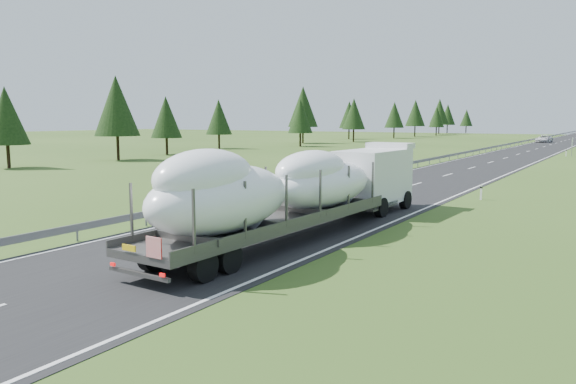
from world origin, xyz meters
The scene contains 6 objects.
road_surface centered at (0.00, 100.00, 0.01)m, with size 10.00×400.00×0.02m, color black.
guardrail centered at (-5.30, 99.94, 0.60)m, with size 0.10×400.00×0.76m.
highway_sign centered at (7.20, 80.00, 1.81)m, with size 0.08×0.90×2.60m.
tree_line_left centered at (-43.27, 93.22, 6.55)m, with size 14.55×240.22×12.08m.
boat_truck centered at (2.33, 13.97, 2.28)m, with size 3.44×20.57×4.22m.
distant_van centered at (-2.88, 129.24, 0.81)m, with size 2.67×5.80×1.61m, color silver.
Camera 1 is at (14.93, -7.30, 5.24)m, focal length 35.00 mm.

